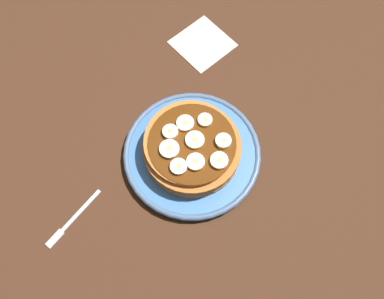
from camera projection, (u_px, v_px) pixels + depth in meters
ground_plane at (192, 158)px, 76.16cm from camera, size 140.00×140.00×3.00cm
plate at (192, 153)px, 73.79cm from camera, size 25.93×25.93×1.98cm
pancake_stack at (191, 147)px, 71.29cm from camera, size 18.51×18.62×4.46cm
banana_slice_0 at (196, 142)px, 68.94cm from camera, size 3.43×3.43×0.85cm
banana_slice_1 at (205, 120)px, 70.65cm from camera, size 2.68×2.68×0.83cm
banana_slice_2 at (219, 161)px, 67.52cm from camera, size 3.18×3.18×0.94cm
banana_slice_3 at (196, 162)px, 67.41cm from camera, size 3.22×3.22×0.95cm
banana_slice_4 at (170, 132)px, 69.62cm from camera, size 2.86×2.86×1.01cm
banana_slice_5 at (223, 141)px, 68.91cm from camera, size 2.87×2.87×1.04cm
banana_slice_6 at (185, 123)px, 70.40cm from camera, size 3.23×3.23×0.81cm
banana_slice_7 at (169, 149)px, 68.36cm from camera, size 3.55×3.55×0.93cm
banana_slice_8 at (179, 167)px, 67.09cm from camera, size 3.01×3.01×0.92cm
napkin at (203, 43)px, 84.88cm from camera, size 11.70×11.70×0.30cm
fork at (71, 221)px, 69.59cm from camera, size 12.88×3.94×0.50cm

